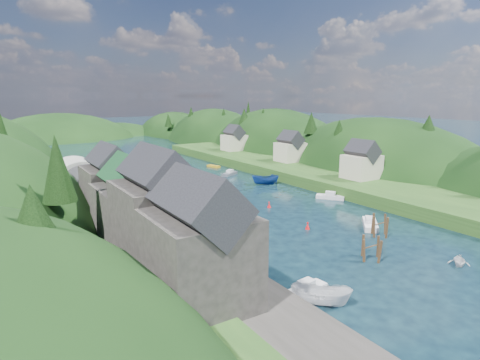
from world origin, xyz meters
TOP-DOWN VIEW (x-y plane):
  - ground at (0.00, 50.00)m, footprint 600.00×600.00m
  - hillside_right at (45.00, 75.00)m, footprint 36.00×245.56m
  - far_hills at (1.22, 174.01)m, footprint 103.00×68.00m
  - hill_trees at (0.60, 65.20)m, footprint 91.43×151.53m
  - quay_left at (-24.00, 20.00)m, footprint 12.00×110.00m
  - terrace_left_grass at (-31.00, 20.00)m, footprint 12.00×110.00m
  - quayside_buildings at (-26.00, 6.39)m, footprint 8.00×35.84m
  - boat_sheds at (-26.00, 39.00)m, footprint 7.00×21.00m
  - terrace_right at (25.00, 40.00)m, footprint 16.00×120.00m
  - right_bank_cottages at (28.00, 48.33)m, footprint 9.00×59.24m
  - piling_cluster_near at (-1.92, -4.69)m, footprint 3.07×2.88m
  - piling_cluster_far at (6.02, 0.35)m, footprint 2.92×2.76m
  - channel_buoy_near at (-0.66, 8.12)m, footprint 0.70×0.70m
  - channel_buoy_far at (1.60, 20.81)m, footprint 0.70×0.70m
  - moored_boats at (-0.49, 17.77)m, footprint 36.33×78.51m

SIDE VIEW (x-z plane):
  - far_hills at x=1.22m, z-range -32.80..11.20m
  - hillside_right at x=45.00m, z-range -31.41..16.59m
  - ground at x=0.00m, z-range 0.00..0.00m
  - channel_buoy_near at x=-0.66m, z-range -0.07..1.03m
  - channel_buoy_far at x=1.60m, z-range -0.07..1.03m
  - moored_boats at x=-0.49m, z-range -0.53..1.88m
  - quay_left at x=-24.00m, z-range 0.00..2.00m
  - piling_cluster_near at x=-1.92m, z-range -0.57..2.85m
  - terrace_right at x=25.00m, z-range 0.00..2.40m
  - terrace_left_grass at x=-31.00m, z-range 0.00..2.50m
  - piling_cluster_far at x=6.02m, z-range -0.57..3.08m
  - boat_sheds at x=-26.00m, z-range 1.52..9.02m
  - right_bank_cottages at x=28.00m, z-range 1.64..10.05m
  - quayside_buildings at x=-26.00m, z-range 0.64..13.54m
  - hill_trees at x=0.60m, z-range 4.72..17.41m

